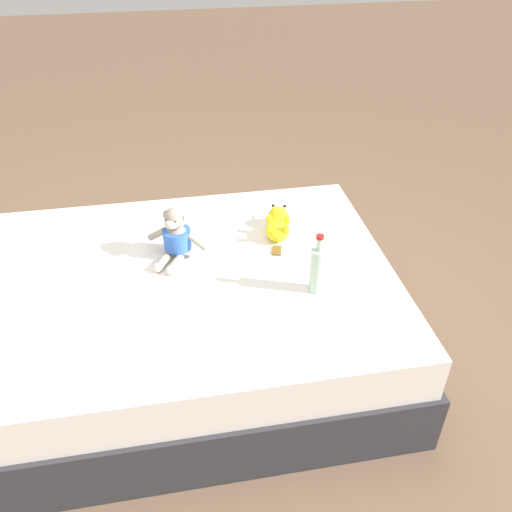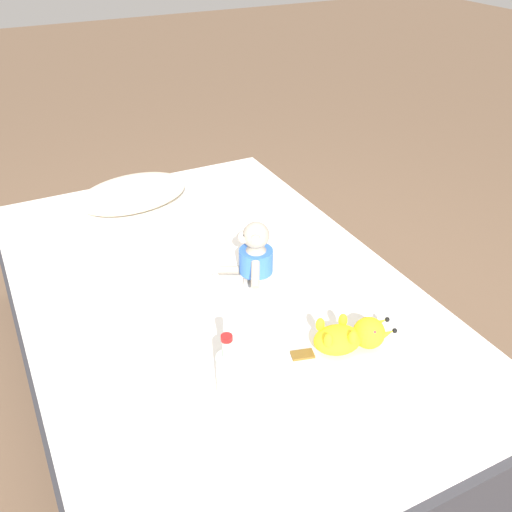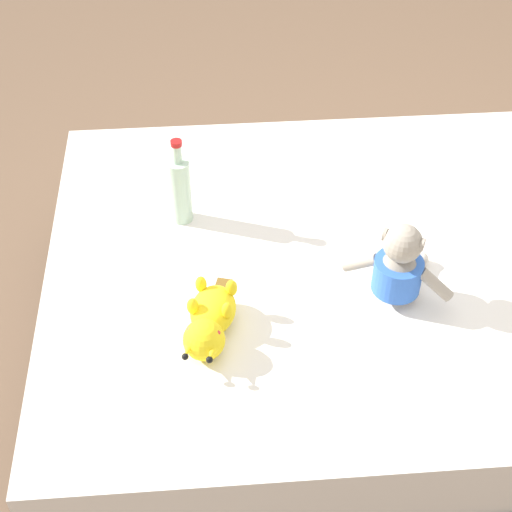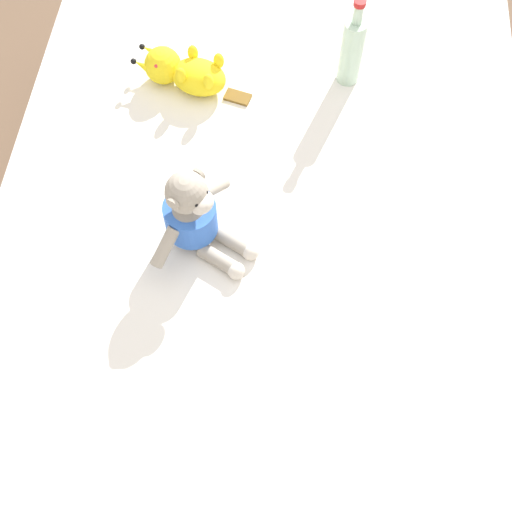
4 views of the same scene
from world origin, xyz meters
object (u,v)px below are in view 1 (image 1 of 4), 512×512
object	(u,v)px
plush_monkey	(176,237)
glass_bottle	(317,269)
plush_yellow_creature	(278,224)
bed	(170,320)

from	to	relation	value
plush_monkey	glass_bottle	size ratio (longest dim) A/B	1.01
plush_yellow_creature	glass_bottle	xyz separation A→B (m)	(-0.44, -0.06, 0.06)
glass_bottle	bed	bearing A→B (deg)	72.15
plush_yellow_creature	plush_monkey	bearing A→B (deg)	101.82
bed	glass_bottle	bearing A→B (deg)	-107.85
bed	glass_bottle	distance (m)	0.72
plush_monkey	plush_yellow_creature	distance (m)	0.49
bed	plush_monkey	size ratio (longest dim) A/B	7.46
plush_monkey	glass_bottle	xyz separation A→B (m)	(-0.34, -0.54, 0.01)
plush_yellow_creature	glass_bottle	bearing A→B (deg)	-171.88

